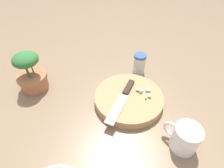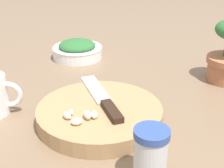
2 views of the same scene
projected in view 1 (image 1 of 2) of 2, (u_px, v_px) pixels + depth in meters
ground_plane at (112, 105)px, 0.68m from camera, size 5.00×5.00×0.00m
cutting_board at (129, 98)px, 0.68m from camera, size 0.27×0.27×0.03m
chef_knife at (123, 97)px, 0.66m from camera, size 0.22×0.14×0.01m
garlic_cloves at (144, 91)px, 0.68m from camera, size 0.07×0.07×0.02m
spice_jar at (139, 64)px, 0.81m from camera, size 0.06×0.06×0.10m
coffee_mug at (184, 138)px, 0.53m from camera, size 0.10×0.09×0.09m
potted_herb at (31, 74)px, 0.71m from camera, size 0.12×0.12×0.17m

